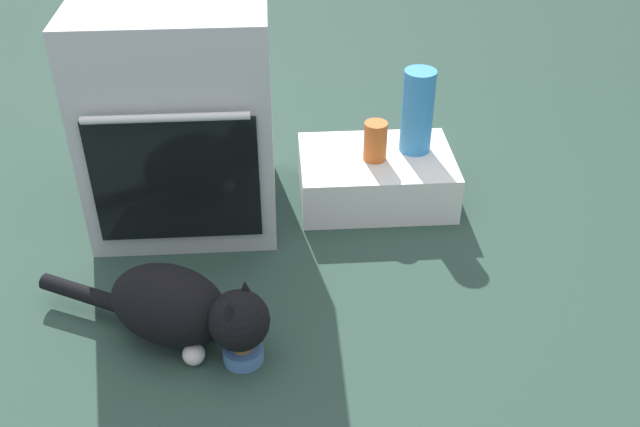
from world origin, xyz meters
TOP-DOWN VIEW (x-y plane):
  - ground at (0.00, 0.00)m, footprint 8.00×8.00m
  - oven at (0.01, 0.47)m, footprint 0.60×0.58m
  - pantry_cabinet at (0.67, 0.50)m, footprint 0.54×0.38m
  - food_bowl at (0.21, -0.28)m, footprint 0.11×0.11m
  - cat at (0.04, -0.20)m, footprint 0.68×0.39m
  - sauce_jar at (0.66, 0.48)m, footprint 0.08×0.08m
  - water_bottle at (0.81, 0.54)m, footprint 0.11×0.11m

SIDE VIEW (x-z plane):
  - ground at x=0.00m, z-range 0.00..0.00m
  - food_bowl at x=0.21m, z-range -0.01..0.06m
  - pantry_cabinet at x=0.67m, z-range 0.00..0.17m
  - cat at x=0.04m, z-range 0.01..0.25m
  - sauce_jar at x=0.66m, z-range 0.17..0.31m
  - water_bottle at x=0.81m, z-range 0.17..0.47m
  - oven at x=0.01m, z-range 0.00..0.76m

